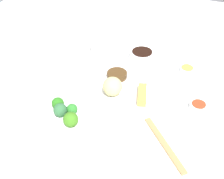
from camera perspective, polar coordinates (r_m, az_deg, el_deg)
tabletop at (r=1.05m, az=3.85°, el=-0.54°), size 2.20×2.20×0.02m
main_plate at (r=1.04m, az=3.57°, el=0.27°), size 0.30×0.30×0.02m
rice_scoop at (r=0.98m, az=0.09°, el=0.64°), size 0.07×0.07×0.07m
spring_roll at (r=0.98m, az=6.40°, el=-1.11°), size 0.11×0.06×0.02m
crab_rangoon_wonton at (r=1.08m, az=6.86°, el=2.32°), size 0.07×0.07×0.01m
stir_fry_heap at (r=1.08m, az=1.06°, el=3.15°), size 0.08×0.08×0.02m
broccoli_plate at (r=0.94m, az=-9.60°, el=-5.82°), size 0.21×0.21×0.01m
broccoli_floret_0 at (r=0.92m, az=-10.92°, el=-4.31°), size 0.05×0.05×0.05m
broccoli_floret_1 at (r=0.88m, az=-8.77°, el=-6.30°), size 0.05×0.05×0.05m
broccoli_floret_2 at (r=0.92m, az=-8.48°, el=-4.12°), size 0.04×0.04×0.04m
broccoli_floret_4 at (r=0.95m, az=-11.44°, el=-2.89°), size 0.04×0.04×0.04m
soy_sauce_bowl at (r=1.22m, az=6.36°, el=7.16°), size 0.11×0.11×0.04m
soy_sauce_bowl_liquid at (r=1.21m, az=6.43°, el=8.00°), size 0.09×0.09×0.00m
sauce_ramekin_hot_mustard at (r=1.18m, az=15.61°, el=4.02°), size 0.06×0.06×0.02m
sauce_ramekin_hot_mustard_liquid at (r=1.17m, az=15.71°, el=4.52°), size 0.05×0.05×0.00m
sauce_ramekin_sweet_and_sour at (r=1.00m, az=17.83°, el=-3.48°), size 0.06×0.06×0.02m
sauce_ramekin_sweet_and_sour_liquid at (r=1.00m, az=17.97°, el=-2.94°), size 0.05×0.05×0.00m
teacup at (r=1.26m, az=-3.05°, el=8.96°), size 0.07×0.07×0.06m
chopsticks_pair at (r=0.86m, az=11.01°, el=-11.25°), size 0.18×0.17×0.01m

